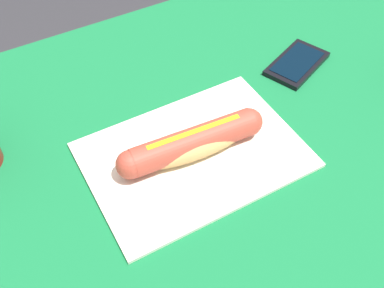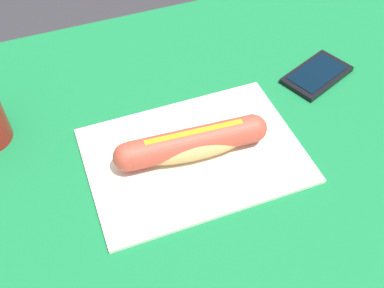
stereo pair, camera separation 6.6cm
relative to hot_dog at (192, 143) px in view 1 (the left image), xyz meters
name	(u,v)px [view 1 (the left image)]	position (x,y,z in m)	size (l,w,h in m)	color
dining_table	(212,228)	(0.00, 0.06, -0.15)	(1.24, 0.92, 0.74)	brown
paper_wrapper	(192,156)	(0.00, 0.00, -0.03)	(0.32, 0.23, 0.01)	silver
hot_dog	(192,143)	(0.00, 0.00, 0.00)	(0.23, 0.06, 0.05)	tan
cell_phone	(297,64)	(-0.27, -0.09, -0.03)	(0.14, 0.11, 0.01)	black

